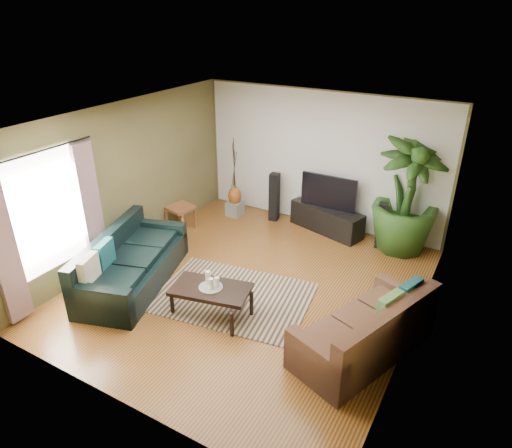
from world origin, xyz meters
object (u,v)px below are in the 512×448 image
Objects in this scene: sofa_right at (364,325)px; potted_plant at (407,196)px; side_table at (181,218)px; sofa_left at (133,260)px; coffee_table at (211,301)px; television at (329,192)px; speaker_right at (381,225)px; speaker_left at (274,197)px; pedestal at (235,209)px; vase at (235,196)px; tv_stand at (327,219)px.

potted_plant is at bearing -155.29° from sofa_right.
sofa_left is at bearing -73.83° from side_table.
coffee_table is 3.46m from television.
television is at bearing -48.52° from sofa_left.
television is at bearing -130.78° from sofa_right.
potted_plant is at bearing 0.00° from television.
speaker_right is (-0.61, 2.92, 0.02)m from sofa_right.
sofa_left is 2.27× the size of speaker_left.
vase is at bearing 0.00° from pedestal.
coffee_table is 3.96m from potted_plant.
tv_stand is 3.84× the size of vase.
television is 0.53× the size of potted_plant.
vase is at bearing -175.24° from potted_plant.
potted_plant is 4.20× the size of side_table.
vase is at bearing 103.68° from coffee_table.
television reaches higher than pedestal.
vase is (-3.70, 2.77, 0.02)m from sofa_right.
speaker_right is at bearing 19.02° from side_table.
speaker_left is (0.84, 3.26, 0.08)m from sofa_left.
sofa_left is 3.03m from vase.
tv_stand is at bearing 69.87° from coffee_table.
pedestal is 0.78× the size of vase.
side_table is at bearing -1.29° from sofa_left.
sofa_right is at bearing -60.55° from television.
sofa_left is at bearing -66.23° from sofa_right.
speaker_right is 3.09m from vase.
tv_stand is 1.49× the size of speaker_left.
coffee_table reaches higher than pedestal.
tv_stand is (0.43, 3.37, 0.02)m from coffee_table.
tv_stand is 0.58m from television.
sofa_left is 4.58× the size of side_table.
television is at bearing 28.62° from side_table.
side_table reaches higher than pedestal.
sofa_right is 0.94× the size of potted_plant.
tv_stand is at bearing 28.62° from side_table.
speaker_left is at bearing -116.46° from sofa_right.
speaker_left is 0.92m from pedestal.
side_table is (-2.12, 1.98, 0.02)m from coffee_table.
sofa_right is 1.78× the size of television.
sofa_left is 2.07× the size of television.
television reaches higher than sofa_right.
tv_stand is at bearing -6.50° from speaker_left.
speaker_right is (2.26, -0.08, -0.07)m from speaker_left.
pedestal is at bearing -171.76° from television.
television is (1.99, 3.31, 0.41)m from sofa_left.
coffee_table is 0.74× the size of tv_stand.
side_table is (-0.56, 1.92, -0.17)m from sofa_left.
potted_plant is 3.56m from pedestal.
tv_stand is at bearing -130.78° from sofa_right.
sofa_left is 2.61× the size of speaker_right.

